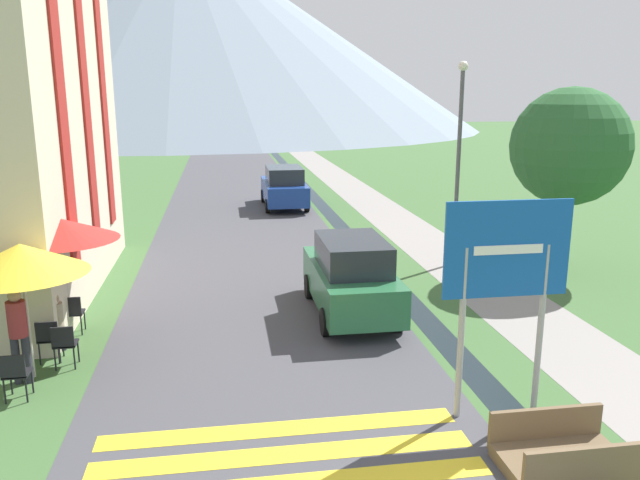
{
  "coord_description": "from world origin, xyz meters",
  "views": [
    {
      "loc": [
        -3.24,
        -4.41,
        5.02
      ],
      "look_at": [
        -0.96,
        10.0,
        1.55
      ],
      "focal_mm": 35.0,
      "sensor_mm": 36.0,
      "label": 1
    }
  ],
  "objects_px": {
    "parked_car_near": "(351,276)",
    "cafe_chair_middle": "(73,311)",
    "cafe_umbrella_front_yellow": "(21,259)",
    "road_sign": "(506,272)",
    "cafe_chair_near_right": "(49,337)",
    "person_seated_near": "(68,289)",
    "streetlamp": "(459,149)",
    "tree_by_path": "(570,147)",
    "cafe_chair_nearest": "(15,372)",
    "person_seated_far": "(55,319)",
    "cafe_chair_near_left": "(64,342)",
    "cafe_umbrella_middle_red": "(61,229)",
    "footbridge": "(563,455)",
    "person_standing_terrace": "(18,330)",
    "parked_car_far": "(284,187)"
  },
  "relations": [
    {
      "from": "person_seated_far",
      "to": "parked_car_far",
      "type": "bearing_deg",
      "value": 68.12
    },
    {
      "from": "person_standing_terrace",
      "to": "streetlamp",
      "type": "height_order",
      "value": "streetlamp"
    },
    {
      "from": "cafe_chair_near_left",
      "to": "streetlamp",
      "type": "xyz_separation_m",
      "value": [
        9.75,
        5.78,
        2.91
      ]
    },
    {
      "from": "road_sign",
      "to": "cafe_umbrella_front_yellow",
      "type": "relative_size",
      "value": 1.4
    },
    {
      "from": "parked_car_far",
      "to": "cafe_chair_near_left",
      "type": "distance_m",
      "value": 17.01
    },
    {
      "from": "cafe_chair_near_right",
      "to": "streetlamp",
      "type": "relative_size",
      "value": 0.15
    },
    {
      "from": "cafe_chair_near_right",
      "to": "streetlamp",
      "type": "xyz_separation_m",
      "value": [
        10.1,
        5.47,
        2.91
      ]
    },
    {
      "from": "cafe_chair_nearest",
      "to": "cafe_chair_near_left",
      "type": "bearing_deg",
      "value": 93.09
    },
    {
      "from": "cafe_chair_middle",
      "to": "streetlamp",
      "type": "bearing_deg",
      "value": 48.29
    },
    {
      "from": "parked_car_near",
      "to": "cafe_umbrella_middle_red",
      "type": "distance_m",
      "value": 6.29
    },
    {
      "from": "cafe_umbrella_middle_red",
      "to": "road_sign",
      "type": "bearing_deg",
      "value": -31.3
    },
    {
      "from": "parked_car_far",
      "to": "person_standing_terrace",
      "type": "relative_size",
      "value": 2.5
    },
    {
      "from": "person_seated_far",
      "to": "person_standing_terrace",
      "type": "bearing_deg",
      "value": -99.59
    },
    {
      "from": "footbridge",
      "to": "cafe_chair_middle",
      "type": "xyz_separation_m",
      "value": [
        -7.66,
        6.18,
        0.29
      ]
    },
    {
      "from": "cafe_umbrella_front_yellow",
      "to": "road_sign",
      "type": "bearing_deg",
      "value": -18.24
    },
    {
      "from": "cafe_chair_near_left",
      "to": "person_seated_near",
      "type": "height_order",
      "value": "person_seated_near"
    },
    {
      "from": "footbridge",
      "to": "cafe_umbrella_front_yellow",
      "type": "relative_size",
      "value": 0.68
    },
    {
      "from": "person_seated_near",
      "to": "streetlamp",
      "type": "xyz_separation_m",
      "value": [
        10.27,
        3.02,
        2.74
      ]
    },
    {
      "from": "cafe_chair_middle",
      "to": "cafe_chair_near_left",
      "type": "bearing_deg",
      "value": -56.28
    },
    {
      "from": "cafe_chair_near_right",
      "to": "cafe_chair_nearest",
      "type": "xyz_separation_m",
      "value": [
        -0.15,
        -1.51,
        0.0
      ]
    },
    {
      "from": "footbridge",
      "to": "person_seated_far",
      "type": "distance_m",
      "value": 9.45
    },
    {
      "from": "footbridge",
      "to": "streetlamp",
      "type": "bearing_deg",
      "value": 77.22
    },
    {
      "from": "road_sign",
      "to": "streetlamp",
      "type": "height_order",
      "value": "streetlamp"
    },
    {
      "from": "footbridge",
      "to": "cafe_umbrella_middle_red",
      "type": "bearing_deg",
      "value": 141.45
    },
    {
      "from": "cafe_chair_near_left",
      "to": "cafe_umbrella_middle_red",
      "type": "xyz_separation_m",
      "value": [
        -0.3,
        1.72,
        1.78
      ]
    },
    {
      "from": "cafe_chair_near_right",
      "to": "cafe_umbrella_front_yellow",
      "type": "bearing_deg",
      "value": -118.33
    },
    {
      "from": "cafe_chair_near_right",
      "to": "cafe_umbrella_front_yellow",
      "type": "distance_m",
      "value": 1.81
    },
    {
      "from": "cafe_chair_nearest",
      "to": "person_standing_terrace",
      "type": "height_order",
      "value": "person_standing_terrace"
    },
    {
      "from": "cafe_chair_near_right",
      "to": "person_seated_near",
      "type": "relative_size",
      "value": 0.68
    },
    {
      "from": "road_sign",
      "to": "person_seated_far",
      "type": "relative_size",
      "value": 2.9
    },
    {
      "from": "footbridge",
      "to": "person_standing_terrace",
      "type": "distance_m",
      "value": 8.97
    },
    {
      "from": "footbridge",
      "to": "cafe_chair_near_left",
      "type": "distance_m",
      "value": 8.66
    },
    {
      "from": "footbridge",
      "to": "person_standing_terrace",
      "type": "xyz_separation_m",
      "value": [
        -8.03,
        3.92,
        0.78
      ]
    },
    {
      "from": "person_seated_near",
      "to": "tree_by_path",
      "type": "height_order",
      "value": "tree_by_path"
    },
    {
      "from": "person_seated_near",
      "to": "cafe_chair_near_right",
      "type": "bearing_deg",
      "value": -85.98
    },
    {
      "from": "parked_car_far",
      "to": "cafe_chair_middle",
      "type": "relative_size",
      "value": 5.09
    },
    {
      "from": "parked_car_near",
      "to": "cafe_chair_middle",
      "type": "xyz_separation_m",
      "value": [
        -6.06,
        -0.29,
        -0.39
      ]
    },
    {
      "from": "road_sign",
      "to": "person_seated_far",
      "type": "bearing_deg",
      "value": 153.74
    },
    {
      "from": "footbridge",
      "to": "cafe_umbrella_front_yellow",
      "type": "distance_m",
      "value": 9.16
    },
    {
      "from": "cafe_umbrella_front_yellow",
      "to": "person_seated_near",
      "type": "height_order",
      "value": "cafe_umbrella_front_yellow"
    },
    {
      "from": "footbridge",
      "to": "cafe_chair_middle",
      "type": "height_order",
      "value": "cafe_chair_middle"
    },
    {
      "from": "road_sign",
      "to": "cafe_chair_nearest",
      "type": "relative_size",
      "value": 4.07
    },
    {
      "from": "cafe_chair_nearest",
      "to": "person_seated_far",
      "type": "relative_size",
      "value": 0.71
    },
    {
      "from": "tree_by_path",
      "to": "person_seated_near",
      "type": "bearing_deg",
      "value": -172.16
    },
    {
      "from": "cafe_umbrella_front_yellow",
      "to": "person_seated_near",
      "type": "bearing_deg",
      "value": 90.51
    },
    {
      "from": "streetlamp",
      "to": "tree_by_path",
      "type": "relative_size",
      "value": 1.13
    },
    {
      "from": "footbridge",
      "to": "parked_car_far",
      "type": "distance_m",
      "value": 20.54
    },
    {
      "from": "cafe_chair_middle",
      "to": "cafe_umbrella_front_yellow",
      "type": "relative_size",
      "value": 0.34
    },
    {
      "from": "parked_car_near",
      "to": "cafe_chair_near_right",
      "type": "distance_m",
      "value": 6.43
    },
    {
      "from": "person_standing_terrace",
      "to": "parked_car_near",
      "type": "bearing_deg",
      "value": 21.65
    }
  ]
}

